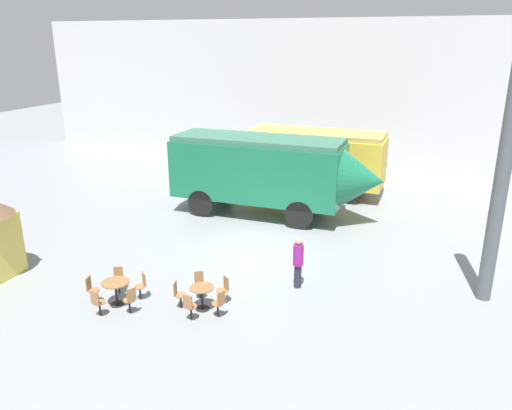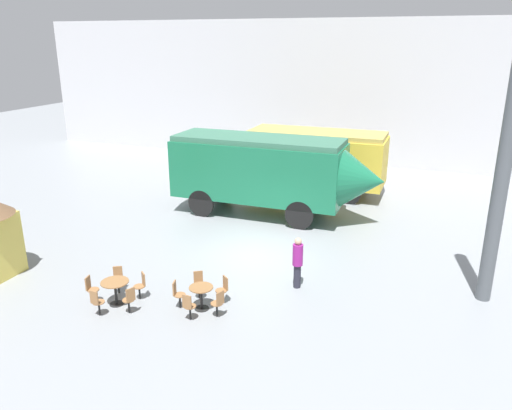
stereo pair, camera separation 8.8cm
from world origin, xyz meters
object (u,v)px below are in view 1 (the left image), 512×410
at_px(cafe_table_near, 116,287).
at_px(cafe_chair_0, 91,288).
at_px(visitor_person, 298,261).
at_px(passenger_coach_vintage, 316,157).
at_px(streamlined_locomotive, 273,170).
at_px(cafe_table_mid, 202,293).

bearing_deg(cafe_table_near, cafe_chair_0, -168.26).
distance_m(cafe_chair_0, visitor_person, 6.53).
bearing_deg(cafe_chair_0, visitor_person, 17.61).
distance_m(passenger_coach_vintage, visitor_person, 10.84).
distance_m(streamlined_locomotive, visitor_person, 7.13).
height_order(cafe_table_near, visitor_person, visitor_person).
bearing_deg(streamlined_locomotive, cafe_table_mid, -85.59).
relative_size(cafe_table_mid, cafe_chair_0, 0.85).
relative_size(cafe_table_near, visitor_person, 0.49).
xyz_separation_m(passenger_coach_vintage, visitor_person, (2.06, -10.59, -1.00)).
bearing_deg(cafe_chair_0, passenger_coach_vintage, 63.55).
relative_size(cafe_table_near, cafe_table_mid, 1.16).
xyz_separation_m(cafe_table_mid, visitor_person, (2.31, 2.36, 0.41)).
height_order(cafe_table_mid, cafe_chair_0, cafe_chair_0).
xyz_separation_m(cafe_table_mid, cafe_chair_0, (-3.36, -0.83, -0.03)).
relative_size(passenger_coach_vintage, cafe_chair_0, 8.07).
bearing_deg(cafe_table_mid, streamlined_locomotive, 94.41).
bearing_deg(cafe_chair_0, streamlined_locomotive, 62.53).
height_order(passenger_coach_vintage, visitor_person, passenger_coach_vintage).
height_order(streamlined_locomotive, cafe_table_near, streamlined_locomotive).
distance_m(cafe_table_mid, visitor_person, 3.33).
bearing_deg(visitor_person, streamlined_locomotive, 115.14).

